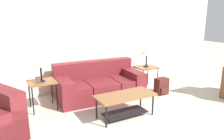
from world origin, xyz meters
The scene contains 9 objects.
wall_back centered at (0.00, 3.86, 1.30)m, with size 8.76×0.06×2.60m.
couch centered at (-0.10, 3.14, 0.29)m, with size 2.07×1.11×0.82m.
coffee_table centered at (-0.13, 1.90, 0.33)m, with size 1.15×0.52×0.45m.
side_table_left centered at (-1.43, 3.04, 0.54)m, with size 0.55×0.49×0.60m.
side_table_right centered at (1.23, 3.04, 0.54)m, with size 0.55×0.49×0.60m.
table_lamp_left centered at (-1.43, 3.04, 1.02)m, with size 0.28×0.28×0.54m.
table_lamp_right centered at (1.23, 3.04, 1.02)m, with size 0.28×0.28×0.54m.
backpack centered at (1.33, 2.52, 0.20)m, with size 0.32×0.29×0.41m.
picture_frame centered at (-1.52, 2.97, 0.67)m, with size 0.10×0.04×0.13m.
Camera 1 is at (-2.25, -1.38, 1.93)m, focal length 35.00 mm.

